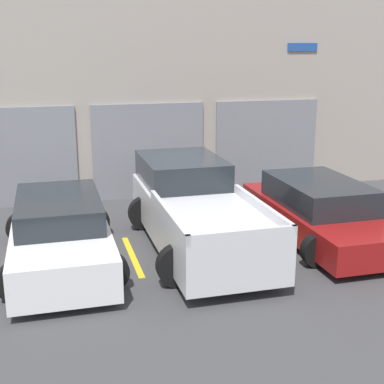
# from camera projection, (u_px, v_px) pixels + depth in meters

# --- Properties ---
(ground_plane) EXTENTS (28.00, 28.00, 0.00)m
(ground_plane) POSITION_uv_depth(u_px,v_px,m) (183.00, 230.00, 12.21)
(ground_plane) COLOR #3D3D3F
(shophouse_building) EXTENTS (15.46, 0.68, 5.50)m
(shophouse_building) POSITION_uv_depth(u_px,v_px,m) (152.00, 98.00, 14.57)
(shophouse_building) COLOR #9E9389
(shophouse_building) RESTS_ON ground
(pickup_truck) EXTENTS (2.40, 5.09, 1.67)m
(pickup_truck) POSITION_uv_depth(u_px,v_px,m) (195.00, 209.00, 11.05)
(pickup_truck) COLOR silver
(pickup_truck) RESTS_ON ground
(sedan_white) EXTENTS (2.19, 4.57, 1.31)m
(sedan_white) POSITION_uv_depth(u_px,v_px,m) (60.00, 232.00, 10.17)
(sedan_white) COLOR white
(sedan_white) RESTS_ON ground
(sedan_side) EXTENTS (2.25, 4.63, 1.26)m
(sedan_side) POSITION_uv_depth(u_px,v_px,m) (319.00, 211.00, 11.58)
(sedan_side) COLOR maroon
(sedan_side) RESTS_ON ground
(parking_stripe_left) EXTENTS (0.12, 2.20, 0.01)m
(parking_stripe_left) POSITION_uv_depth(u_px,v_px,m) (133.00, 256.00, 10.66)
(parking_stripe_left) COLOR gold
(parking_stripe_left) RESTS_ON ground
(parking_stripe_centre) EXTENTS (0.12, 2.20, 0.01)m
(parking_stripe_centre) POSITION_uv_depth(u_px,v_px,m) (260.00, 243.00, 11.36)
(parking_stripe_centre) COLOR gold
(parking_stripe_centre) RESTS_ON ground
(parking_stripe_right) EXTENTS (0.12, 2.20, 0.01)m
(parking_stripe_right) POSITION_uv_depth(u_px,v_px,m) (373.00, 232.00, 12.05)
(parking_stripe_right) COLOR gold
(parking_stripe_right) RESTS_ON ground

